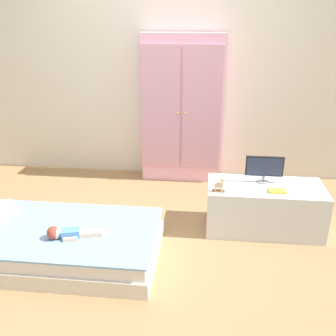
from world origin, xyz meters
TOP-DOWN VIEW (x-y plane):
  - ground_plane at (0.00, 0.00)m, footprint 10.00×10.00m
  - back_wall at (0.00, 1.57)m, footprint 6.40×0.05m
  - bed at (-0.66, -0.21)m, footprint 1.61×0.84m
  - doll at (-0.51, -0.32)m, footprint 0.39×0.17m
  - wardrobe at (0.20, 1.41)m, footprint 0.86×0.27m
  - tv_stand at (1.00, 0.37)m, footprint 0.97×0.46m
  - tv_monitor at (0.98, 0.45)m, footprint 0.31×0.10m
  - rocking_horse_toy at (0.60, 0.23)m, footprint 0.10×0.04m
  - book_yellow at (1.07, 0.27)m, footprint 0.14×0.09m

SIDE VIEW (x-z plane):
  - ground_plane at x=0.00m, z-range -0.02..0.00m
  - bed at x=-0.66m, z-range 0.00..0.24m
  - tv_stand at x=1.00m, z-range 0.00..0.41m
  - doll at x=-0.51m, z-range 0.23..0.33m
  - book_yellow at x=1.07m, z-range 0.41..0.42m
  - rocking_horse_toy at x=0.60m, z-range 0.40..0.53m
  - tv_monitor at x=0.98m, z-range 0.43..0.66m
  - wardrobe at x=0.20m, z-range 0.00..1.58m
  - back_wall at x=0.00m, z-range 0.00..2.70m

